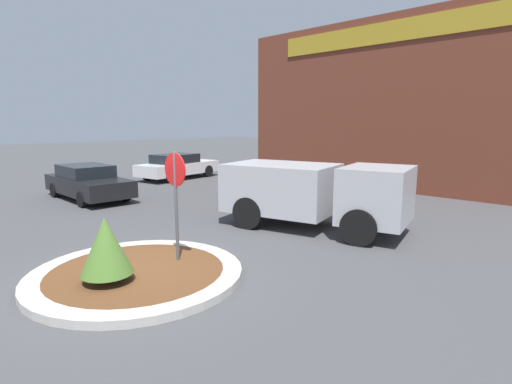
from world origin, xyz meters
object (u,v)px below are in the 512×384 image
stop_sign (176,188)px  parked_sedan_black (88,182)px  utility_truck (312,191)px  parked_sedan_white (178,166)px

stop_sign → parked_sedan_black: size_ratio=0.52×
stop_sign → parked_sedan_black: 9.46m
stop_sign → parked_sedan_black: (-9.17, 2.12, -1.02)m
utility_truck → parked_sedan_white: bearing=149.6°
stop_sign → parked_sedan_white: (-11.56, 8.26, -1.01)m
stop_sign → parked_sedan_white: stop_sign is taller
parked_sedan_black → parked_sedan_white: 6.58m
utility_truck → parked_sedan_white: utility_truck is taller
stop_sign → parked_sedan_white: size_ratio=0.50×
utility_truck → parked_sedan_white: 12.30m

